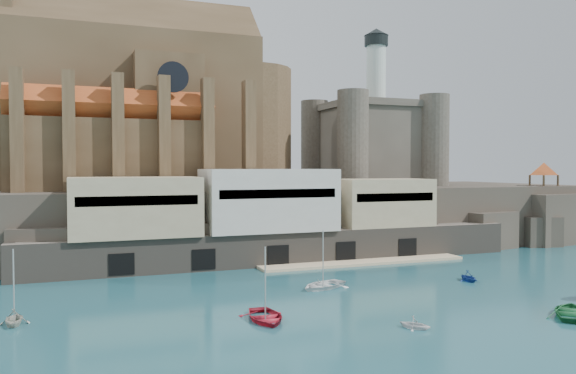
% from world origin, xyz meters
% --- Properties ---
extents(ground, '(300.00, 300.00, 0.00)m').
position_xyz_m(ground, '(0.00, 0.00, 0.00)').
color(ground, '#1A4B56').
rests_on(ground, ground).
extents(promontory, '(100.00, 36.00, 10.00)m').
position_xyz_m(promontory, '(-0.19, 39.37, 4.92)').
color(promontory, '#2C2721').
rests_on(promontory, ground).
extents(quay, '(70.00, 12.00, 13.05)m').
position_xyz_m(quay, '(-10.19, 23.07, 6.07)').
color(quay, '#645B50').
rests_on(quay, ground).
extents(church, '(47.00, 25.93, 30.51)m').
position_xyz_m(church, '(-24.13, 41.85, 22.13)').
color(church, '#493622').
rests_on(church, promontory).
extents(castle_keep, '(21.20, 21.20, 29.30)m').
position_xyz_m(castle_keep, '(16.08, 41.08, 18.31)').
color(castle_keep, '#453F36').
rests_on(castle_keep, promontory).
extents(rock_outcrop, '(14.50, 10.50, 8.70)m').
position_xyz_m(rock_outcrop, '(42.00, 25.84, 4.02)').
color(rock_outcrop, '#2C2721').
rests_on(rock_outcrop, ground).
extents(pavilion, '(6.40, 6.40, 5.40)m').
position_xyz_m(pavilion, '(42.00, 26.00, 12.73)').
color(pavilion, '#493622').
rests_on(pavilion, rock_outcrop).
extents(boat_0, '(4.31, 1.53, 5.93)m').
position_xyz_m(boat_0, '(-19.79, -4.57, 0.00)').
color(boat_0, '#B01B2C').
rests_on(boat_0, ground).
extents(boat_1, '(2.66, 2.44, 2.63)m').
position_xyz_m(boat_1, '(-9.07, -11.27, 0.00)').
color(boat_1, silver).
rests_on(boat_1, ground).
extents(boat_3, '(4.10, 4.19, 6.37)m').
position_xyz_m(boat_3, '(6.34, -12.90, 0.00)').
color(boat_3, '#206C38').
rests_on(boat_3, ground).
extents(boat_4, '(2.97, 1.91, 3.33)m').
position_xyz_m(boat_4, '(-40.00, 1.57, 0.00)').
color(boat_4, beige).
rests_on(boat_4, ground).
extents(boat_6, '(2.94, 4.39, 5.98)m').
position_xyz_m(boat_6, '(-9.71, 5.64, 0.00)').
color(boat_6, white).
rests_on(boat_6, ground).
extents(boat_7, '(2.79, 1.90, 3.03)m').
position_xyz_m(boat_7, '(7.65, 3.01, 0.00)').
color(boat_7, navy).
rests_on(boat_7, ground).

